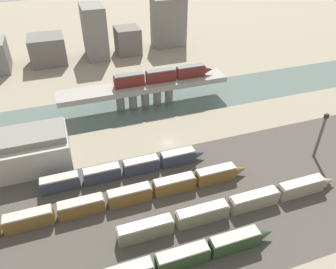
{
  "coord_description": "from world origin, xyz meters",
  "views": [
    {
      "loc": [
        -24.62,
        -71.51,
        55.58
      ],
      "look_at": [
        0.0,
        -0.16,
        3.15
      ],
      "focal_mm": 35.0,
      "sensor_mm": 36.0,
      "label": 1
    }
  ],
  "objects_px": {
    "train_yard_near": "(161,265)",
    "warehouse_building": "(15,152)",
    "train_on_bridge": "(164,75)",
    "train_yard_mid": "(234,206)",
    "train_yard_outer": "(126,169)",
    "signal_tower": "(320,136)",
    "train_yard_far": "(111,200)"
  },
  "relations": [
    {
      "from": "train_yard_mid",
      "to": "signal_tower",
      "type": "distance_m",
      "value": 32.24
    },
    {
      "from": "train_on_bridge",
      "to": "train_yard_near",
      "type": "distance_m",
      "value": 65.14
    },
    {
      "from": "train_on_bridge",
      "to": "warehouse_building",
      "type": "xyz_separation_m",
      "value": [
        -46.66,
        -20.28,
        -5.39
      ]
    },
    {
      "from": "train_yard_near",
      "to": "warehouse_building",
      "type": "xyz_separation_m",
      "value": [
        -25.63,
        40.85,
        2.62
      ]
    },
    {
      "from": "train_yard_near",
      "to": "warehouse_building",
      "type": "height_order",
      "value": "warehouse_building"
    },
    {
      "from": "train_yard_outer",
      "to": "signal_tower",
      "type": "bearing_deg",
      "value": -10.76
    },
    {
      "from": "train_yard_far",
      "to": "signal_tower",
      "type": "bearing_deg",
      "value": -0.18
    },
    {
      "from": "train_yard_far",
      "to": "warehouse_building",
      "type": "bearing_deg",
      "value": 132.72
    },
    {
      "from": "train_yard_near",
      "to": "train_yard_outer",
      "type": "relative_size",
      "value": 1.1
    },
    {
      "from": "train_yard_near",
      "to": "train_yard_mid",
      "type": "xyz_separation_m",
      "value": [
        19.71,
        8.5,
        -0.05
      ]
    },
    {
      "from": "train_yard_near",
      "to": "train_yard_far",
      "type": "xyz_separation_m",
      "value": [
        -5.48,
        19.03,
        -0.03
      ]
    },
    {
      "from": "train_yard_near",
      "to": "train_yard_outer",
      "type": "bearing_deg",
      "value": 89.78
    },
    {
      "from": "train_yard_near",
      "to": "warehouse_building",
      "type": "distance_m",
      "value": 48.29
    },
    {
      "from": "train_on_bridge",
      "to": "train_yard_mid",
      "type": "xyz_separation_m",
      "value": [
        -1.32,
        -52.62,
        -8.06
      ]
    },
    {
      "from": "train_yard_near",
      "to": "train_on_bridge",
      "type": "bearing_deg",
      "value": 71.01
    },
    {
      "from": "train_yard_mid",
      "to": "warehouse_building",
      "type": "distance_m",
      "value": 55.76
    },
    {
      "from": "train_yard_mid",
      "to": "warehouse_building",
      "type": "relative_size",
      "value": 2.01
    },
    {
      "from": "train_on_bridge",
      "to": "warehouse_building",
      "type": "bearing_deg",
      "value": -156.51
    },
    {
      "from": "train_yard_near",
      "to": "train_yard_outer",
      "type": "xyz_separation_m",
      "value": [
        0.11,
        28.31,
        -0.03
      ]
    },
    {
      "from": "train_yard_far",
      "to": "train_yard_near",
      "type": "bearing_deg",
      "value": -73.94
    },
    {
      "from": "train_yard_near",
      "to": "train_yard_outer",
      "type": "distance_m",
      "value": 28.31
    },
    {
      "from": "warehouse_building",
      "to": "signal_tower",
      "type": "height_order",
      "value": "signal_tower"
    },
    {
      "from": "signal_tower",
      "to": "train_yard_near",
      "type": "bearing_deg",
      "value": -159.27
    },
    {
      "from": "train_yard_near",
      "to": "train_yard_mid",
      "type": "distance_m",
      "value": 21.47
    },
    {
      "from": "train_yard_outer",
      "to": "signal_tower",
      "type": "distance_m",
      "value": 50.86
    },
    {
      "from": "train_yard_mid",
      "to": "warehouse_building",
      "type": "bearing_deg",
      "value": 144.5
    },
    {
      "from": "train_yard_outer",
      "to": "warehouse_building",
      "type": "bearing_deg",
      "value": 154.02
    },
    {
      "from": "train_on_bridge",
      "to": "train_yard_far",
      "type": "xyz_separation_m",
      "value": [
        -26.51,
        -42.1,
        -8.04
      ]
    },
    {
      "from": "train_yard_outer",
      "to": "warehouse_building",
      "type": "xyz_separation_m",
      "value": [
        -25.74,
        12.54,
        2.65
      ]
    },
    {
      "from": "warehouse_building",
      "to": "train_yard_far",
      "type": "bearing_deg",
      "value": -47.28
    },
    {
      "from": "train_yard_near",
      "to": "warehouse_building",
      "type": "relative_size",
      "value": 1.75
    },
    {
      "from": "train_on_bridge",
      "to": "train_yard_mid",
      "type": "relative_size",
      "value": 0.65
    }
  ]
}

